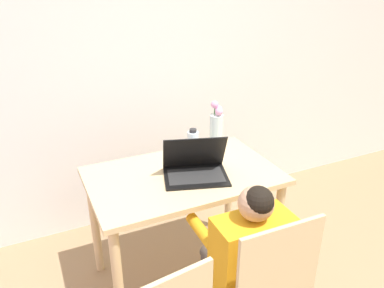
{
  "coord_description": "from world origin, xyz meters",
  "views": [
    {
      "loc": [
        -0.85,
        -0.24,
        1.73
      ],
      "look_at": [
        -0.08,
        1.41,
        0.91
      ],
      "focal_mm": 35.0,
      "sensor_mm": 36.0,
      "label": 1
    }
  ],
  "objects_px": {
    "person_seated": "(245,250)",
    "flower_vase": "(216,131)",
    "water_bottle": "(193,145)",
    "laptop": "(195,167)"
  },
  "relations": [
    {
      "from": "laptop",
      "to": "flower_vase",
      "type": "distance_m",
      "value": 0.31
    },
    {
      "from": "person_seated",
      "to": "laptop",
      "type": "height_order",
      "value": "laptop"
    },
    {
      "from": "person_seated",
      "to": "flower_vase",
      "type": "relative_size",
      "value": 2.82
    },
    {
      "from": "person_seated",
      "to": "water_bottle",
      "type": "relative_size",
      "value": 4.95
    },
    {
      "from": "water_bottle",
      "to": "laptop",
      "type": "bearing_deg",
      "value": -111.77
    },
    {
      "from": "laptop",
      "to": "water_bottle",
      "type": "relative_size",
      "value": 2.08
    },
    {
      "from": "person_seated",
      "to": "water_bottle",
      "type": "xyz_separation_m",
      "value": [
        0.06,
        0.69,
        0.23
      ]
    },
    {
      "from": "person_seated",
      "to": "flower_vase",
      "type": "bearing_deg",
      "value": -105.96
    },
    {
      "from": "laptop",
      "to": "water_bottle",
      "type": "xyz_separation_m",
      "value": [
        0.07,
        0.19,
        0.04
      ]
    },
    {
      "from": "person_seated",
      "to": "laptop",
      "type": "distance_m",
      "value": 0.54
    }
  ]
}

